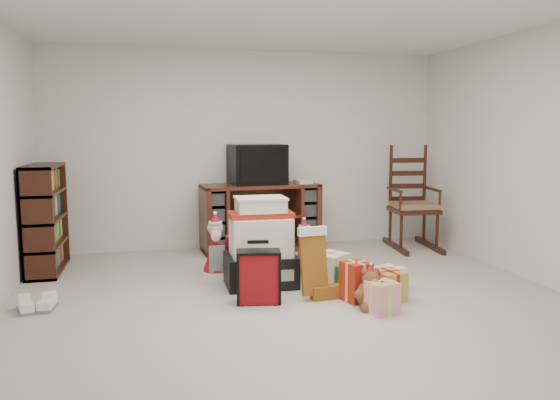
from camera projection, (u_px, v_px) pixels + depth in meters
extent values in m
cube|color=#BDB6AD|center=(296.00, 305.00, 4.74)|extent=(5.00, 5.00, 0.01)
cube|color=silver|center=(298.00, 7.00, 4.42)|extent=(5.00, 5.00, 0.01)
cube|color=silver|center=(247.00, 150.00, 6.99)|extent=(5.00, 0.01, 2.50)
cube|color=silver|center=(458.00, 196.00, 2.16)|extent=(5.00, 0.01, 2.50)
cube|color=silver|center=(554.00, 157.00, 5.13)|extent=(0.01, 5.00, 2.50)
cube|color=#4F2316|center=(261.00, 217.00, 6.84)|extent=(1.50, 0.65, 0.83)
cube|color=silver|center=(261.00, 211.00, 6.80)|extent=(0.47, 0.35, 0.08)
cube|color=#39160F|center=(46.00, 218.00, 5.80)|extent=(0.31, 0.94, 1.14)
cube|color=#39160F|center=(414.00, 210.00, 6.93)|extent=(0.60, 0.58, 0.05)
cube|color=#946A50|center=(414.00, 205.00, 6.92)|extent=(0.55, 0.53, 0.06)
cube|color=#39160F|center=(406.00, 173.00, 7.10)|extent=(0.47, 0.11, 0.84)
cube|color=#39160F|center=(412.00, 246.00, 6.99)|extent=(0.63, 0.95, 0.06)
cube|color=black|center=(261.00, 270.00, 5.30)|extent=(0.68, 0.49, 0.30)
cube|color=white|center=(261.00, 236.00, 5.26)|extent=(0.57, 0.44, 0.37)
cube|color=#A11F12|center=(261.00, 214.00, 5.23)|extent=(0.61, 0.33, 0.05)
cube|color=beige|center=(260.00, 206.00, 5.22)|extent=(0.46, 0.35, 0.12)
cube|color=maroon|center=(259.00, 277.00, 4.76)|extent=(0.38, 0.24, 0.47)
cube|color=black|center=(257.00, 241.00, 4.80)|extent=(0.19, 0.06, 0.03)
ellipsoid|color=brown|center=(369.00, 295.00, 4.64)|extent=(0.23, 0.20, 0.24)
sphere|color=brown|center=(371.00, 279.00, 4.59)|extent=(0.15, 0.15, 0.15)
cone|color=#A6111A|center=(304.00, 252.00, 5.93)|extent=(0.26, 0.26, 0.37)
sphere|color=#D0A591|center=(304.00, 232.00, 5.90)|extent=(0.12, 0.12, 0.12)
cone|color=#A6111A|center=(304.00, 223.00, 5.89)|extent=(0.11, 0.11, 0.09)
cylinder|color=silver|center=(319.00, 236.00, 5.84)|extent=(0.02, 0.02, 0.11)
cone|color=#A6111A|center=(216.00, 254.00, 5.69)|extent=(0.30, 0.30, 0.43)
sphere|color=#D0A591|center=(215.00, 229.00, 5.66)|extent=(0.15, 0.15, 0.15)
cone|color=#A6111A|center=(215.00, 218.00, 5.64)|extent=(0.13, 0.13, 0.11)
cylinder|color=silver|center=(232.00, 235.00, 5.59)|extent=(0.02, 0.02, 0.13)
cube|color=white|center=(26.00, 306.00, 4.55)|extent=(0.19, 0.29, 0.09)
cube|color=white|center=(47.00, 305.00, 4.59)|extent=(0.14, 0.27, 0.09)
cube|color=#A11F12|center=(349.00, 284.00, 4.90)|extent=(0.27, 0.27, 0.27)
cube|color=#1B6D29|center=(360.00, 275.00, 5.19)|extent=(0.27, 0.27, 0.27)
cube|color=gold|center=(383.00, 287.00, 4.81)|extent=(0.27, 0.27, 0.27)
cube|color=white|center=(358.00, 296.00, 4.54)|extent=(0.27, 0.27, 0.27)
cube|color=white|center=(395.00, 279.00, 5.05)|extent=(0.27, 0.27, 0.27)
cube|color=maroon|center=(372.00, 268.00, 5.44)|extent=(0.27, 0.27, 0.27)
cube|color=beige|center=(346.00, 269.00, 5.43)|extent=(0.27, 0.27, 0.27)
cube|color=black|center=(257.00, 164.00, 6.80)|extent=(0.72, 0.54, 0.49)
cube|color=black|center=(261.00, 165.00, 6.56)|extent=(0.57, 0.08, 0.39)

